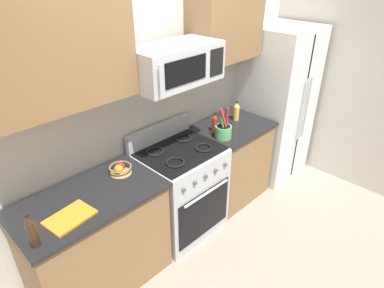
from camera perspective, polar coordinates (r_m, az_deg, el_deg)
The scene contains 16 objects.
ground_plane at distance 3.35m, azimuth 6.30°, elevation -18.96°, with size 16.00×16.00×0.00m, color gray.
wall_back at distance 3.21m, azimuth -7.13°, elevation 7.21°, with size 8.00×0.10×2.60m, color beige.
counter_left at distance 2.95m, azimuth -16.04°, elevation -15.71°, with size 1.13×0.64×0.91m.
range_oven at distance 3.35m, azimuth -2.01°, elevation -7.77°, with size 0.76×0.69×1.09m.
counter_right at distance 3.85m, azimuth 6.60°, elevation -2.86°, with size 0.81×0.64×0.91m.
refrigerator at distance 4.24m, azimuth 14.04°, elevation 6.66°, with size 0.77×0.76×1.85m.
wall_right at distance 4.30m, azimuth 25.43°, elevation 10.35°, with size 0.10×8.00×2.60m, color beige.
microwave at distance 2.80m, azimuth -2.88°, elevation 13.50°, with size 0.79×0.44×0.32m.
upper_cabinets_left at distance 2.36m, azimuth -23.47°, elevation 14.07°, with size 1.12×0.34×0.75m.
upper_cabinets_right at distance 3.42m, azimuth 5.77°, elevation 20.26°, with size 0.80×0.34×0.75m.
utensil_crock at distance 3.33m, azimuth 5.39°, elevation 2.24°, with size 0.17×0.17×0.34m.
fruit_basket at distance 2.85m, azimuth -12.17°, elevation -4.19°, with size 0.19×0.19×0.10m.
cutting_board at distance 2.51m, azimuth -20.17°, elevation -11.71°, with size 0.32×0.22×0.02m, color orange.
bottle_oil at distance 3.72m, azimuth 7.59°, elevation 5.54°, with size 0.07×0.07×0.22m.
bottle_hot_sauce at distance 3.44m, azimuth 3.90°, elevation 3.61°, with size 0.05×0.05×0.21m.
bottle_soy at distance 2.33m, azimuth -25.75°, elevation -13.28°, with size 0.06×0.06×0.25m.
Camera 1 is at (-1.83, -1.31, 2.49)m, focal length 31.17 mm.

